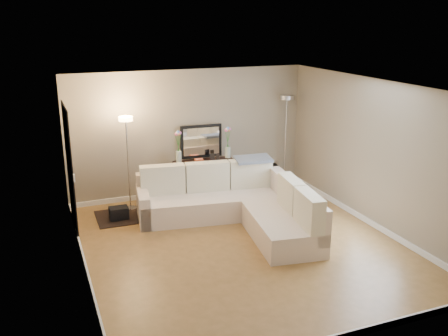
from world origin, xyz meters
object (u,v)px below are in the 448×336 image
object	(u,v)px
sectional_sofa	(237,204)
floor_lamp_lit	(127,145)
console_table	(200,176)
floor_lamp_unlit	(286,123)

from	to	relation	value
sectional_sofa	floor_lamp_lit	size ratio (longest dim) A/B	1.65
sectional_sofa	console_table	distance (m)	1.57
floor_lamp_lit	sectional_sofa	bearing A→B (deg)	-38.94
console_table	floor_lamp_lit	size ratio (longest dim) A/B	0.69
floor_lamp_unlit	sectional_sofa	bearing A→B (deg)	-139.02
sectional_sofa	console_table	size ratio (longest dim) A/B	2.40
sectional_sofa	console_table	bearing A→B (deg)	95.99
floor_lamp_lit	floor_lamp_unlit	world-z (taller)	floor_lamp_unlit
console_table	floor_lamp_unlit	distance (m)	2.19
console_table	floor_lamp_unlit	world-z (taller)	floor_lamp_unlit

